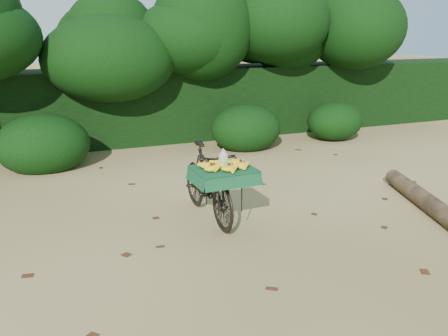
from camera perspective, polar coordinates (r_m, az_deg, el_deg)
name	(u,v)px	position (r m, az deg, el deg)	size (l,w,h in m)	color
ground	(276,223)	(7.02, 6.22, -6.56)	(80.00, 80.00, 0.00)	tan
vendor_bicycle	(208,182)	(6.94, -1.91, -1.68)	(0.81, 1.87, 1.12)	black
fallen_log	(446,215)	(7.58, 25.11, -5.18)	(0.28, 0.28, 3.82)	brown
hedge_backdrop	(161,103)	(12.51, -7.55, 7.71)	(26.00, 1.80, 1.80)	black
tree_row	(141,63)	(11.47, -9.91, 12.39)	(14.50, 2.00, 4.00)	black
bush_clumps	(206,134)	(10.85, -2.16, 4.15)	(8.80, 1.70, 0.90)	black
leaf_litter	(256,208)	(7.55, 3.89, -4.79)	(7.00, 7.30, 0.01)	#452312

